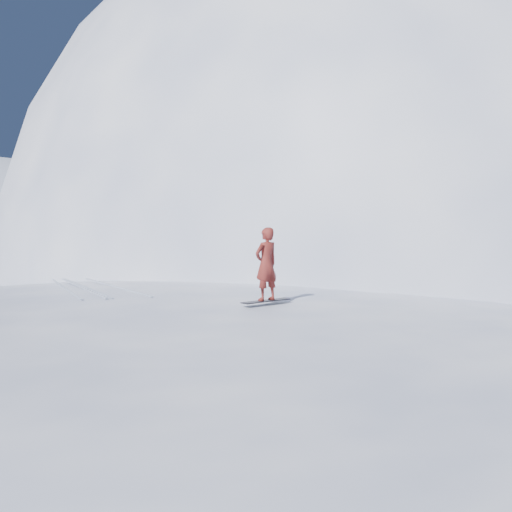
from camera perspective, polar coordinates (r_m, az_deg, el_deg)
The scene contains 8 objects.
ground at distance 14.82m, azimuth -10.94°, elevation -13.96°, with size 400.00×400.00×0.00m, color white.
near_ridge at distance 17.79m, azimuth -8.38°, elevation -11.01°, with size 36.00×28.00×4.80m, color white.
summit_peak at distance 46.45m, azimuth 14.68°, elevation -2.28°, with size 60.00×56.00×56.00m, color white.
peak_shoulder at distance 36.12m, azimuth 2.75°, elevation -3.72°, with size 28.00×24.00×18.00m, color white.
wind_bumps at distance 16.83m, azimuth -13.41°, elevation -11.89°, with size 16.00×14.40×1.00m.
snowboard at distance 14.52m, azimuth 1.03°, elevation -4.51°, with size 1.47×0.27×0.02m, color black.
snowboarder at distance 14.42m, azimuth 1.03°, elevation -0.81°, with size 0.68×0.44×1.85m, color maroon.
board_tracks at distance 18.46m, azimuth -16.59°, elevation -2.96°, with size 3.08×5.89×0.04m.
Camera 1 is at (-0.97, -14.13, 4.36)m, focal length 40.00 mm.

